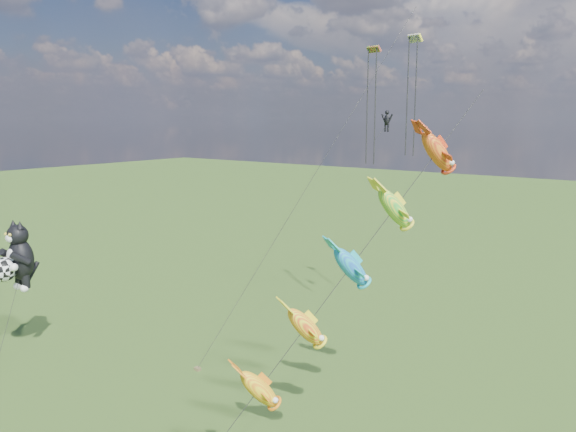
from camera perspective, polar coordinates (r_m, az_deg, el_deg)
The scene contains 4 objects.
ground at distance 43.87m, azimuth -21.40°, elevation -13.54°, with size 300.00×300.00×0.00m, color #1E3E0F.
cat_kite_rig at distance 43.20m, azimuth -25.95°, elevation -3.84°, with size 2.41×4.10×10.04m.
fish_windsock_rig at distance 25.60m, azimuth 6.32°, elevation -5.25°, with size 8.39×13.70×18.32m.
parafoil_rig at distance 42.84m, azimuth 9.74°, elevation 10.75°, with size 9.00×15.64×25.01m.
Camera 1 is at (34.85, -20.58, 16.94)m, focal length 35.00 mm.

